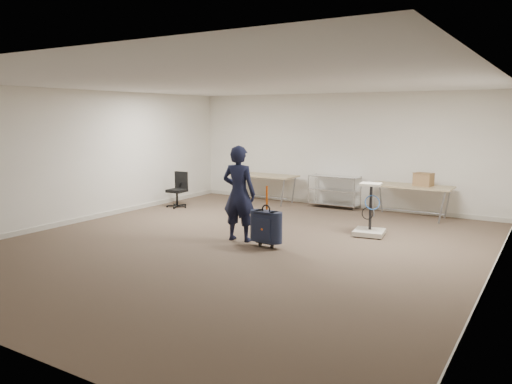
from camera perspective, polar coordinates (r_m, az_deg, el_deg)
The scene contains 10 objects.
ground at distance 8.86m, azimuth -1.71°, elevation -6.07°, with size 9.00×9.00×0.00m, color #4E3A2F.
room_shell at distance 9.99m, azimuth 2.64°, elevation -4.05°, with size 8.00×9.00×9.00m.
folding_table_left at distance 13.02m, azimuth 0.80°, elevation 1.77°, with size 1.80×0.75×0.73m.
folding_table_right at distance 11.56m, azimuth 17.21°, elevation 0.48°, with size 1.80×0.75×0.73m.
wire_shelf at distance 12.42m, azimuth 8.95°, elevation 0.22°, with size 1.22×0.47×0.80m.
person at distance 8.99m, azimuth -1.97°, elevation -0.17°, with size 0.63×0.42×1.74m, color black.
suitcase at distance 8.61m, azimuth 1.16°, elevation -3.99°, with size 0.40×0.25×1.08m.
office_chair at distance 12.56m, azimuth -8.92°, elevation -0.50°, with size 0.53×0.53×0.87m.
equipment_cart at distance 9.70m, azimuth 12.85°, elevation -3.36°, with size 0.62×0.62×1.01m.
cardboard_box at distance 11.53m, azimuth 18.60°, elevation 1.37°, with size 0.38×0.29×0.29m, color brown.
Camera 1 is at (4.70, -7.16, 2.27)m, focal length 35.00 mm.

